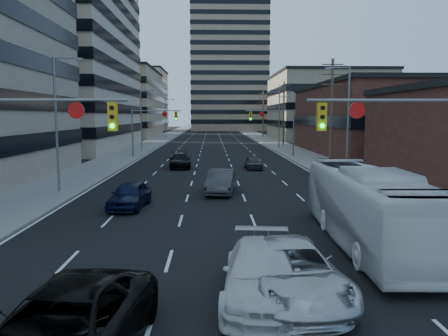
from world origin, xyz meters
The scene contains 30 objects.
road_surface centered at (0.00, 130.00, 0.01)m, with size 18.00×300.00×0.02m, color black.
sidewalk_left centered at (-11.50, 130.00, 0.07)m, with size 5.00×300.00×0.15m, color slate.
sidewalk_right centered at (11.50, 130.00, 0.07)m, with size 5.00×300.00×0.15m, color slate.
office_left_mid centered at (-27.00, 60.00, 14.00)m, with size 26.00×34.00×28.00m, color #ADA089.
office_left_far centered at (-24.00, 100.00, 8.00)m, with size 20.00×30.00×16.00m, color gray.
storefront_right_mid centered at (24.00, 50.00, 4.50)m, with size 20.00×30.00×9.00m, color #472119.
office_right_far centered at (25.00, 88.00, 7.00)m, with size 22.00×28.00×14.00m, color gray.
apartment_tower centered at (6.00, 150.00, 29.00)m, with size 26.00×26.00×58.00m, color gray.
bg_block_left centered at (-28.00, 140.00, 10.00)m, with size 24.00×24.00×20.00m, color #ADA089.
bg_block_right centered at (32.00, 130.00, 6.00)m, with size 22.00×22.00×12.00m, color gray.
signal_near_left centered at (-7.45, 8.00, 4.33)m, with size 6.59×0.33×6.00m.
signal_near_right centered at (7.45, 8.00, 4.33)m, with size 6.59×0.33×6.00m.
signal_far_left centered at (-7.68, 45.00, 4.30)m, with size 6.09×0.33×6.00m.
signal_far_right centered at (7.68, 45.00, 4.30)m, with size 6.09×0.33×6.00m.
utility_pole_block centered at (12.20, 36.00, 5.78)m, with size 2.20×0.28×11.00m.
utility_pole_midblock centered at (12.20, 66.00, 5.78)m, with size 2.20×0.28×11.00m.
utility_pole_distant centered at (12.20, 96.00, 5.78)m, with size 2.20×0.28×11.00m.
streetlight_left_near centered at (-10.34, 20.00, 5.05)m, with size 2.03×0.22×9.00m.
streetlight_left_mid centered at (-10.34, 55.00, 5.05)m, with size 2.03×0.22×9.00m.
streetlight_left_far centered at (-10.34, 90.00, 5.05)m, with size 2.03×0.22×9.00m.
streetlight_right_near centered at (10.34, 25.00, 5.05)m, with size 2.03×0.22×9.00m.
streetlight_right_far centered at (10.34, 60.00, 5.05)m, with size 2.03×0.22×9.00m.
black_pickup centered at (-3.30, -0.63, 0.81)m, with size 2.70×5.86×1.63m, color black.
white_van centered at (1.15, 2.68, 0.76)m, with size 2.12×5.21×1.51m, color silver.
silver_suv centered at (2.00, 2.78, 0.78)m, with size 2.59×5.62×1.56m, color silver.
transit_bus centered at (6.00, 7.77, 1.57)m, with size 2.64×11.28×3.14m, color white.
sedan_blue centered at (-4.87, 15.16, 0.75)m, with size 1.77×4.40×1.50m, color black.
sedan_grey_center centered at (0.37, 19.74, 0.80)m, with size 1.69×4.86×1.60m, color #38383B.
sedan_black_far centered at (-3.43, 34.26, 0.74)m, with size 2.08×5.11×1.48m, color black.
sedan_grey_right centered at (3.82, 33.00, 0.63)m, with size 1.50×3.73×1.27m, color #37373A.
Camera 1 is at (-0.26, -9.23, 5.20)m, focal length 35.00 mm.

